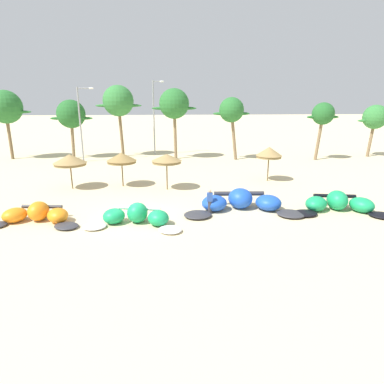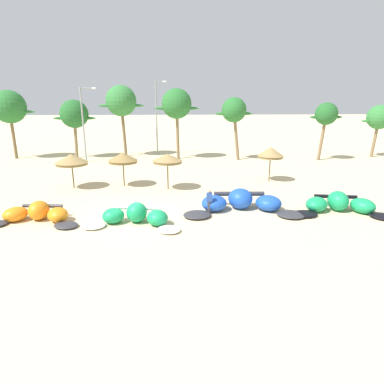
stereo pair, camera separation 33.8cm
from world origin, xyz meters
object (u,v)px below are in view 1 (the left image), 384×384
object	(u,v)px
palm_left	(71,115)
palm_center_left	(174,104)
lamppost_west_center	(155,115)
palm_leftmost	(5,107)
palm_left_of_gap	(118,101)
beach_umbrella_near_palms	(167,159)
palm_center_right	(232,111)
lamppost_west	(81,120)
kite_right_of_center	(339,204)
person_near_kites	(210,202)
kite_center	(241,202)
kite_left	(36,215)
palm_right	(375,118)
beach_umbrella_middle	(122,158)
beach_umbrella_near_van	(70,160)
beach_umbrella_outermost	(269,152)
kite_left_of_center	(136,217)
palm_right_of_gap	(323,115)

from	to	relation	value
palm_left	palm_center_left	bearing A→B (deg)	-5.76
lamppost_west_center	palm_leftmost	bearing A→B (deg)	-174.26
palm_center_left	palm_left_of_gap	bearing A→B (deg)	161.56
beach_umbrella_near_palms	palm_center_right	size ratio (longest dim) A/B	0.40
palm_leftmost	lamppost_west	xyz separation A→B (m)	(9.22, -2.39, -1.39)
kite_right_of_center	person_near_kites	size ratio (longest dim) A/B	4.09
kite_center	kite_left	bearing A→B (deg)	-174.12
palm_center_left	palm_right	size ratio (longest dim) A/B	1.30
kite_right_of_center	beach_umbrella_middle	distance (m)	16.79
person_near_kites	palm_left	world-z (taller)	palm_left
beach_umbrella_middle	palm_left	distance (m)	16.28
palm_left	palm_leftmost	bearing A→B (deg)	179.99
beach_umbrella_near_van	palm_left	size ratio (longest dim) A/B	0.41
beach_umbrella_middle	lamppost_west_center	bearing A→B (deg)	82.11
beach_umbrella_outermost	palm_right	bearing A→B (deg)	34.93
kite_left	kite_left_of_center	xyz separation A→B (m)	(5.97, -0.77, 0.02)
beach_umbrella_outermost	lamppost_west	world-z (taller)	lamppost_west
kite_left_of_center	palm_left	distance (m)	25.29
kite_left	lamppost_west	distance (m)	20.30
lamppost_west_center	palm_left_of_gap	bearing A→B (deg)	-170.58
kite_left_of_center	beach_umbrella_near_van	world-z (taller)	beach_umbrella_near_van
kite_left_of_center	kite_center	distance (m)	7.02
kite_left_of_center	beach_umbrella_near_palms	bearing A→B (deg)	76.58
kite_left_of_center	palm_right_of_gap	world-z (taller)	palm_right_of_gap
kite_center	lamppost_west_center	distance (m)	23.93
kite_left_of_center	beach_umbrella_middle	bearing A→B (deg)	102.15
kite_left	palm_left_of_gap	xyz separation A→B (m)	(1.92, 23.17, 6.32)
kite_left	kite_left_of_center	distance (m)	6.02
palm_left_of_gap	lamppost_west	distance (m)	5.47
kite_left	beach_umbrella_near_van	distance (m)	7.86
beach_umbrella_middle	palm_left_of_gap	xyz separation A→B (m)	(-2.15, 15.10, 4.35)
kite_left_of_center	palm_leftmost	distance (m)	29.11
beach_umbrella_near_palms	palm_left_of_gap	size ratio (longest dim) A/B	0.33
kite_left	beach_umbrella_middle	world-z (taller)	beach_umbrella_middle
kite_left_of_center	lamppost_west_center	distance (m)	25.10
kite_right_of_center	palm_center_left	distance (m)	23.50
palm_right_of_gap	palm_left_of_gap	bearing A→B (deg)	170.25
person_near_kites	lamppost_west	xyz separation A→B (m)	(-12.34, 19.06, 3.90)
kite_left_of_center	person_near_kites	distance (m)	4.77
beach_umbrella_outermost	palm_right_of_gap	xyz separation A→B (m)	(9.20, 9.92, 2.73)
kite_left	kite_right_of_center	xyz separation A→B (m)	(18.99, 0.63, 0.05)
lamppost_west_center	palm_left	bearing A→B (deg)	-169.98
palm_leftmost	palm_left_of_gap	size ratio (longest dim) A/B	0.93
palm_left_of_gap	kite_left	bearing A→B (deg)	-94.75
lamppost_west	palm_left_of_gap	bearing A→B (deg)	42.23
beach_umbrella_outermost	palm_right_of_gap	distance (m)	13.80
lamppost_west_center	kite_left	bearing A→B (deg)	-104.69
beach_umbrella_near_van	beach_umbrella_near_palms	xyz separation A→B (m)	(7.76, -0.79, 0.14)
person_near_kites	palm_leftmost	size ratio (longest dim) A/B	0.20
lamppost_west	kite_left	bearing A→B (deg)	-84.69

